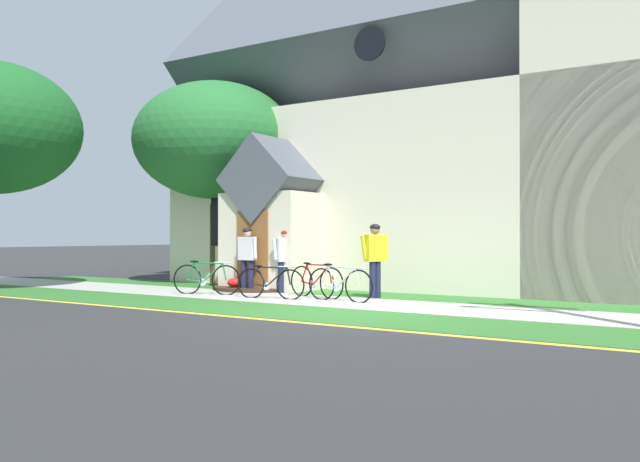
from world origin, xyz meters
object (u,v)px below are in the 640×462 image
object	(u,v)px
bicycle_red	(340,284)
yard_deciduous_tree	(215,141)
bicycle_blue	(270,283)
bicycle_yellow	(206,279)
cyclist_in_blue_jersey	(285,256)
bicycle_black	(316,281)
cyclist_in_yellow_jersey	(375,254)
cyclist_in_orange_jersey	(247,254)
church_sign	(271,245)

from	to	relation	value
bicycle_red	yard_deciduous_tree	world-z (taller)	yard_deciduous_tree
bicycle_blue	bicycle_yellow	xyz separation A→B (m)	(-1.98, 0.02, 0.02)
cyclist_in_blue_jersey	yard_deciduous_tree	world-z (taller)	yard_deciduous_tree
bicycle_black	cyclist_in_yellow_jersey	bearing A→B (deg)	26.81
bicycle_blue	cyclist_in_orange_jersey	world-z (taller)	cyclist_in_orange_jersey
bicycle_yellow	cyclist_in_blue_jersey	distance (m)	2.05
bicycle_black	cyclist_in_orange_jersey	size ratio (longest dim) A/B	1.03
bicycle_blue	cyclist_in_blue_jersey	bearing A→B (deg)	112.78
bicycle_black	bicycle_blue	bearing A→B (deg)	-132.19
bicycle_yellow	bicycle_black	size ratio (longest dim) A/B	1.00
bicycle_yellow	cyclist_in_yellow_jersey	size ratio (longest dim) A/B	0.99
church_sign	bicycle_yellow	size ratio (longest dim) A/B	1.08
church_sign	cyclist_in_orange_jersey	distance (m)	1.40
cyclist_in_blue_jersey	cyclist_in_orange_jersey	bearing A→B (deg)	-161.98
cyclist_in_yellow_jersey	yard_deciduous_tree	size ratio (longest dim) A/B	0.28
cyclist_in_blue_jersey	bicycle_yellow	bearing A→B (deg)	-133.46
bicycle_red	yard_deciduous_tree	xyz separation A→B (m)	(-6.05, 2.72, 3.97)
cyclist_in_blue_jersey	bicycle_blue	bearing A→B (deg)	-67.22
cyclist_in_yellow_jersey	yard_deciduous_tree	world-z (taller)	yard_deciduous_tree
cyclist_in_yellow_jersey	cyclist_in_orange_jersey	distance (m)	3.57
church_sign	bicycle_black	xyz separation A→B (m)	(2.59, -1.69, -0.82)
cyclist_in_yellow_jersey	yard_deciduous_tree	xyz separation A→B (m)	(-6.39, 1.67, 3.33)
bicycle_black	yard_deciduous_tree	xyz separation A→B (m)	(-5.16, 2.29, 3.96)
church_sign	bicycle_black	world-z (taller)	church_sign
bicycle_red	bicycle_yellow	bearing A→B (deg)	-174.32
church_sign	bicycle_red	world-z (taller)	church_sign
bicycle_blue	bicycle_black	world-z (taller)	bicycle_black
bicycle_yellow	cyclist_in_orange_jersey	distance (m)	1.32
bicycle_blue	bicycle_yellow	size ratio (longest dim) A/B	1.01
bicycle_blue	cyclist_in_blue_jersey	world-z (taller)	cyclist_in_blue_jersey
bicycle_yellow	cyclist_in_orange_jersey	xyz separation A→B (m)	(0.38, 1.12, 0.58)
bicycle_red	cyclist_in_yellow_jersey	size ratio (longest dim) A/B	1.02
church_sign	cyclist_in_yellow_jersey	distance (m)	3.97
cyclist_in_blue_jersey	cyclist_in_yellow_jersey	world-z (taller)	cyclist_in_yellow_jersey
bicycle_blue	cyclist_in_orange_jersey	distance (m)	2.05
bicycle_black	cyclist_in_blue_jersey	world-z (taller)	cyclist_in_blue_jersey
cyclist_in_orange_jersey	bicycle_blue	bearing A→B (deg)	-35.67
church_sign	bicycle_yellow	xyz separation A→B (m)	(-0.12, -2.48, -0.81)
cyclist_in_blue_jersey	cyclist_in_yellow_jersey	distance (m)	2.58
bicycle_yellow	cyclist_in_yellow_jersey	xyz separation A→B (m)	(3.94, 1.41, 0.63)
church_sign	cyclist_in_orange_jersey	world-z (taller)	church_sign
bicycle_yellow	bicycle_blue	bearing A→B (deg)	-0.69
cyclist_in_blue_jersey	cyclist_in_yellow_jersey	bearing A→B (deg)	-0.66
bicycle_black	bicycle_red	size ratio (longest dim) A/B	0.97
bicycle_yellow	church_sign	bearing A→B (deg)	87.18
cyclist_in_blue_jersey	bicycle_black	bearing A→B (deg)	-25.77
church_sign	cyclist_in_blue_jersey	world-z (taller)	church_sign
bicycle_blue	cyclist_in_orange_jersey	size ratio (longest dim) A/B	1.03
cyclist_in_yellow_jersey	bicycle_red	bearing A→B (deg)	-107.73
bicycle_black	yard_deciduous_tree	size ratio (longest dim) A/B	0.28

